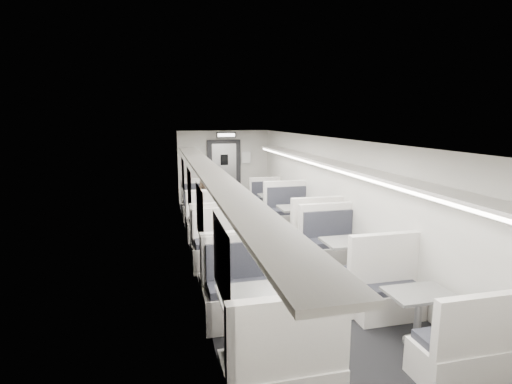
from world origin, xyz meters
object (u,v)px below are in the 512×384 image
booth_left_a (204,212)px  vestibule_door (224,172)px  booth_left_b (214,232)px  exit_sign (226,135)px  booth_right_c (350,262)px  booth_right_d (418,317)px  booth_left_c (229,262)px  booth_right_a (273,206)px  booth_left_d (259,324)px  passenger (209,198)px  booth_right_b (300,224)px

booth_left_a → vestibule_door: 3.09m
booth_left_b → exit_sign: bearing=76.7°
booth_right_c → booth_right_d: size_ratio=1.14×
booth_left_c → booth_right_a: bearing=65.0°
booth_right_c → booth_left_b: bearing=129.5°
booth_right_d → exit_sign: 8.79m
booth_left_d → vestibule_door: 8.89m
booth_right_d → booth_left_c: bearing=130.9°
passenger → booth_left_c: bearing=-82.0°
booth_right_a → vestibule_door: (-1.00, 2.41, 0.69)m
booth_right_b → passenger: (-1.91, 1.46, 0.41)m
booth_right_a → booth_right_b: booth_right_b is taller
booth_left_a → booth_right_a: bearing=12.5°
vestibule_door → exit_sign: exit_sign is taller
passenger → booth_left_a: bearing=114.3°
booth_left_a → booth_left_b: bearing=-90.0°
booth_left_c → booth_left_d: size_ratio=0.98×
passenger → vestibule_door: 3.32m
booth_left_d → passenger: passenger is taller
vestibule_door → booth_left_d: bearing=-96.5°
booth_left_d → booth_right_b: booth_left_d is taller
booth_left_d → booth_right_c: booth_left_d is taller
booth_right_d → passenger: bearing=108.2°
booth_left_b → booth_right_c: size_ratio=0.95×
booth_right_b → booth_right_d: size_ratio=1.19×
booth_right_c → booth_right_d: bearing=-90.0°
booth_left_d → vestibule_door: bearing=83.5°
booth_left_d → booth_right_a: (2.00, 6.41, -0.07)m
booth_left_a → booth_right_a: booth_left_a is taller
booth_right_b → exit_sign: bearing=103.5°
booth_right_b → booth_right_c: 2.51m
passenger → booth_right_b: bearing=-27.9°
booth_right_c → booth_right_d: 1.85m
booth_right_a → booth_left_c: bearing=-115.0°
booth_left_a → vestibule_door: bearing=70.7°
booth_left_d → passenger: (0.09, 5.63, 0.40)m
booth_right_c → vestibule_door: size_ratio=1.07×
vestibule_door → booth_left_a: bearing=-109.3°
booth_right_a → exit_sign: 2.90m
booth_right_b → passenger: size_ratio=1.42×
vestibule_door → booth_left_c: bearing=-98.5°
booth_left_c → booth_right_a: (2.00, 4.29, -0.06)m
booth_left_b → booth_right_b: bearing=2.2°
booth_left_c → booth_left_d: booth_left_d is taller
booth_left_a → booth_right_a: (2.00, 0.44, -0.03)m
booth_right_d → booth_right_a: bearing=90.0°
booth_left_c → booth_right_b: (2.00, 2.05, 0.01)m
vestibule_door → booth_right_a: bearing=-67.4°
booth_left_b → booth_right_c: booth_right_c is taller
booth_right_d → booth_right_c: bearing=90.0°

